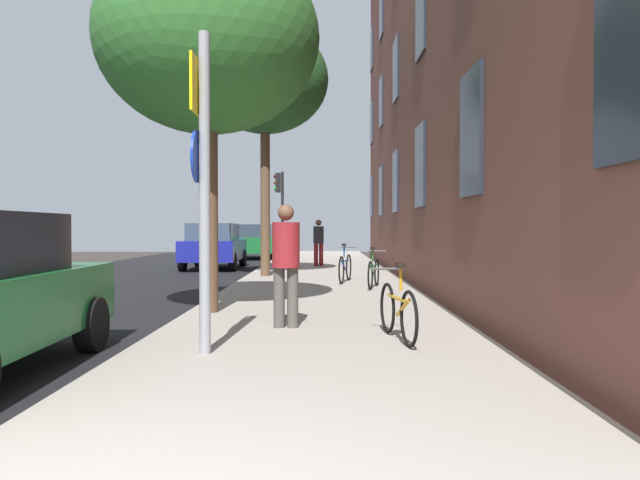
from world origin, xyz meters
The scene contains 15 objects.
ground_plane centered at (-2.40, 15.00, 0.00)m, with size 41.80×41.80×0.00m, color #332D28.
road_asphalt centered at (-4.50, 15.00, 0.01)m, with size 7.00×38.00×0.01m, color black.
sidewalk centered at (1.10, 15.00, 0.06)m, with size 4.20×38.00×0.12m, color #9E9389.
building_facade centered at (3.70, 14.50, 7.40)m, with size 0.56×27.00×14.78m.
sign_post centered at (-0.08, 4.27, 2.07)m, with size 0.15×0.60×3.45m.
traffic_light centered at (-0.62, 23.53, 2.63)m, with size 0.43×0.24×3.66m.
tree_near centered at (-0.64, 7.63, 4.48)m, with size 3.57×3.57×5.90m.
tree_far centered at (-0.45, 15.23, 5.61)m, with size 3.55×3.55×7.02m.
bicycle_0 centered at (2.11, 5.10, 0.49)m, with size 0.43×1.60×0.94m.
bicycle_1 centered at (2.33, 11.70, 0.48)m, with size 0.52×1.60×0.93m.
bicycle_2 centered at (1.74, 13.18, 0.50)m, with size 0.51×1.71×0.97m.
pedestrian_0 centered at (0.70, 6.06, 1.08)m, with size 0.52×0.52×1.67m.
pedestrian_1 centered at (1.01, 19.73, 1.06)m, with size 0.44×0.44×1.65m.
car_1 centered at (-2.73, 19.98, 0.84)m, with size 1.93×4.23×1.62m.
car_2 centered at (-2.01, 27.34, 0.84)m, with size 1.98×4.34×1.62m.
Camera 1 is at (1.23, -2.45, 1.48)m, focal length 35.30 mm.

